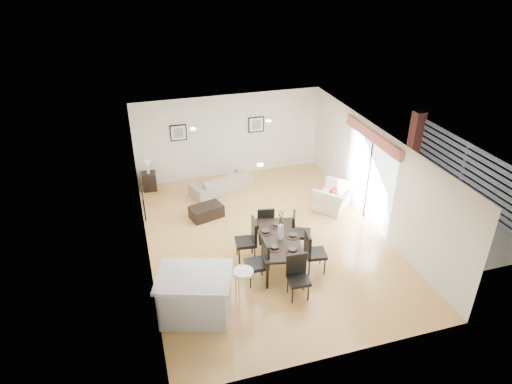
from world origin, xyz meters
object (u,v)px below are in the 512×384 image
object	(u,v)px
dining_chair_wnear	(260,260)
dining_chair_efar	(298,230)
sofa	(221,183)
coffee_table	(206,212)
kitchen_island	(195,295)
bar_stool	(244,276)
dining_chair_wfar	(249,238)
armchair	(334,197)
dining_chair_head	(297,274)
dining_table	(280,241)
dining_chair_enear	(312,250)
dining_chair_foot	(265,221)
side_table	(149,181)

from	to	relation	value
dining_chair_wnear	dining_chair_efar	bearing A→B (deg)	127.99
sofa	coffee_table	distance (m)	1.59
kitchen_island	bar_stool	bearing A→B (deg)	18.20
sofa	dining_chair_wfar	size ratio (longest dim) A/B	1.81
armchair	coffee_table	xyz separation A→B (m)	(-3.63, 0.57, -0.18)
bar_stool	dining_chair_head	bearing A→B (deg)	-0.05
sofa	dining_chair_wnear	world-z (taller)	dining_chair_wnear
dining_table	dining_chair_head	size ratio (longest dim) A/B	1.93
dining_chair_enear	dining_chair_foot	distance (m)	1.67
kitchen_island	dining_table	bearing A→B (deg)	44.79
dining_chair_wfar	coffee_table	xyz separation A→B (m)	(-0.64, 2.17, -0.42)
dining_chair_head	side_table	distance (m)	6.41
side_table	kitchen_island	distance (m)	5.85
dining_chair_wnear	kitchen_island	world-z (taller)	dining_chair_wnear
dining_chair_wnear	dining_chair_head	bearing A→B (deg)	45.30
kitchen_island	side_table	bearing A→B (deg)	112.36
sofa	coffee_table	size ratio (longest dim) A/B	2.18
dining_chair_head	bar_stool	size ratio (longest dim) A/B	1.11
sofa	dining_chair_head	size ratio (longest dim) A/B	1.93
dining_chair_foot	bar_stool	xyz separation A→B (m)	(-1.17, -2.21, 0.24)
armchair	coffee_table	size ratio (longest dim) A/B	1.23
dining_table	dining_chair_foot	xyz separation A→B (m)	(-0.01, 1.11, -0.13)
dining_chair_wnear	dining_chair_wfar	bearing A→B (deg)	-178.51
dining_chair_enear	side_table	bearing A→B (deg)	40.61
dining_chair_wnear	bar_stool	bearing A→B (deg)	-39.30
dining_chair_head	dining_chair_foot	xyz separation A→B (m)	(-0.02, 2.22, -0.02)
dining_table	dining_chair_enear	world-z (taller)	dining_chair_enear
dining_chair_foot	coffee_table	bearing A→B (deg)	-40.73
dining_chair_wnear	dining_chair_wfar	xyz separation A→B (m)	(0.00, 0.89, 0.00)
dining_table	bar_stool	distance (m)	1.63
kitchen_island	dining_chair_efar	bearing A→B (deg)	47.37
dining_chair_wfar	dining_chair_head	size ratio (longest dim) A/B	1.07
side_table	dining_chair_efar	bearing A→B (deg)	-52.45
sofa	dining_chair_head	distance (m)	5.14
sofa	dining_chair_wnear	size ratio (longest dim) A/B	1.82
kitchen_island	armchair	bearing A→B (deg)	52.65
dining_table	dining_chair_enear	distance (m)	0.77
dining_chair_wfar	dining_chair_enear	size ratio (longest dim) A/B	1.02
coffee_table	bar_stool	size ratio (longest dim) A/B	0.98
armchair	dining_chair_enear	xyz separation A→B (m)	(-1.74, -2.47, 0.23)
dining_chair_efar	side_table	distance (m)	5.36
dining_chair_enear	dining_chair_foot	size ratio (longest dim) A/B	1.09
dining_chair_wfar	dining_chair_efar	world-z (taller)	dining_chair_wfar
armchair	dining_chair_foot	size ratio (longest dim) A/B	1.14
dining_chair_head	kitchen_island	bearing A→B (deg)	-176.07
dining_chair_wnear	dining_chair_head	size ratio (longest dim) A/B	1.06
kitchen_island	bar_stool	world-z (taller)	kitchen_island
dining_table	side_table	bearing A→B (deg)	130.98
armchair	bar_stool	distance (m)	4.76
sofa	armchair	distance (m)	3.49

